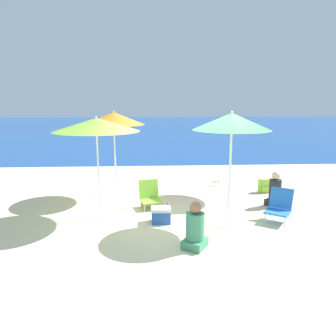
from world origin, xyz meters
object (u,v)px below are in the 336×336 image
Objects in this scene: seagull at (216,182)px; beach_umbrella_purple at (232,125)px; person_seated_far at (195,229)px; beach_chair_blue at (279,205)px; beach_chair_lime at (150,195)px; backpack_lime at (264,186)px; water_bottle at (167,209)px; beach_umbrella_green at (232,122)px; beach_umbrella_orange at (114,119)px; beach_umbrella_lime at (96,125)px; person_seated_near at (275,191)px; cooler_box at (161,215)px.

beach_umbrella_purple is at bearing -79.90° from seagull.
person_seated_far is 4.42m from seagull.
seagull is at bearing 140.68° from beach_chair_blue.
backpack_lime is (3.32, 1.14, -0.11)m from beach_chair_lime.
water_bottle is (-2.91, -1.61, -0.10)m from backpack_lime.
beach_chair_blue reaches higher than beach_chair_lime.
beach_umbrella_green reaches higher than beach_chair_lime.
beach_umbrella_lime is (-0.20, -1.69, -0.04)m from beach_umbrella_orange.
water_bottle is (-2.45, 0.66, -0.26)m from beach_chair_blue.
backpack_lime is (1.08, 0.27, -1.78)m from beach_umbrella_purple.
person_seated_far reaches higher than backpack_lime.
person_seated_near is (0.29, 1.03, 0.02)m from beach_chair_blue.
beach_umbrella_purple is 3.71m from beach_umbrella_lime.
person_seated_near is (0.90, -0.97, -1.60)m from beach_umbrella_purple.
beach_umbrella_lime is 2.99× the size of beach_chair_blue.
person_seated_far is (-0.83, -0.97, -1.85)m from beach_umbrella_green.
beach_umbrella_orange reaches higher than beach_umbrella_lime.
backpack_lime is at bearing 14.11° from beach_umbrella_purple.
beach_umbrella_green is at bearing -97.23° from seagull.
beach_umbrella_lime is (-2.78, 0.71, -0.10)m from beach_umbrella_green.
seagull is (1.65, 2.34, 0.05)m from water_bottle.
person_seated_near is at bearing -15.21° from beach_umbrella_orange.
beach_umbrella_green is 6.13× the size of backpack_lime.
person_seated_far is 1.42m from cooler_box.
backpack_lime is 3.33m from water_bottle.
cooler_box is at bearing -144.18° from backpack_lime.
person_seated_far is at bearing -130.62° from beach_umbrella_green.
beach_chair_lime is (0.94, -1.01, -1.84)m from beach_umbrella_orange.
beach_umbrella_purple is at bearing -165.89° from backpack_lime.
beach_chair_lime is 1.70× the size of backpack_lime.
backpack_lime is at bearing 35.82° from cooler_box.
backpack_lime is at bearing 114.17° from beach_chair_blue.
cooler_box is (1.18, -2.09, -1.97)m from beach_umbrella_orange.
backpack_lime is (4.26, 0.13, -1.95)m from beach_umbrella_orange.
beach_umbrella_lime reaches higher than backpack_lime.
beach_umbrella_orange reaches higher than beach_chair_lime.
beach_umbrella_purple reaches higher than beach_chair_blue.
water_bottle is at bearing 143.13° from beach_umbrella_green.
backpack_lime reaches higher than seagull.
beach_umbrella_lime is 5.81× the size of backpack_lime.
beach_chair_lime is 2.79m from seagull.
water_bottle is at bearing -63.51° from beach_chair_lime.
person_seated_near is 3.33× the size of seagull.
beach_umbrella_purple is at bearing 97.89° from person_seated_near.
person_seated_near is at bearing -61.21° from seagull.
seagull is at bearing 149.88° from backpack_lime.
cooler_box is at bearing -91.91° from beach_chair_lime.
beach_umbrella_orange is 8.73× the size of seagull.
cooler_box is at bearing 167.33° from beach_umbrella_green.
person_seated_near is 1.04× the size of person_seated_far.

